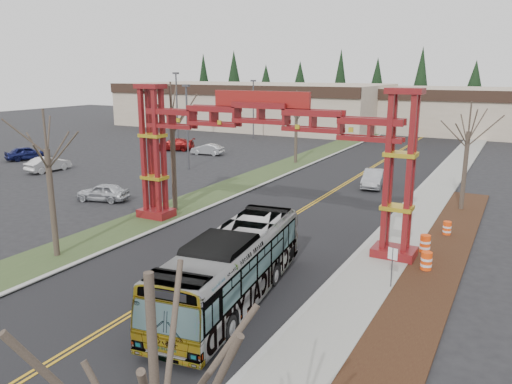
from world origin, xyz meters
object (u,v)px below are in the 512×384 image
Objects in this scene: gateway_arch at (261,137)px; silver_sedan at (373,178)px; bare_tree_right_far at (469,132)px; light_pole_far at (253,105)px; bare_tree_median_near at (47,150)px; light_pole_mid at (177,102)px; retail_building_west at (253,105)px; bare_tree_median_mid at (172,117)px; parked_car_mid_b at (27,153)px; barrel_south at (426,262)px; barrel_mid at (425,244)px; transit_bus at (232,267)px; light_pole_near at (187,121)px; street_sign at (392,260)px; parked_car_far_a at (207,149)px; parked_car_near_a at (103,192)px; bare_tree_median_far at (296,112)px; retail_building_east at (502,111)px; parked_car_near_b at (48,164)px; parked_car_mid_a at (174,144)px; barrel_north at (447,229)px.

gateway_arch reaches higher than silver_sedan.
light_pole_far reaches higher than bare_tree_right_far.
bare_tree_median_near is 44.36m from light_pole_mid.
bare_tree_median_mid reaches higher than retail_building_west.
parked_car_mid_b is 4.40× the size of barrel_south.
retail_building_west reaches higher than barrel_south.
bare_tree_right_far reaches higher than barrel_mid.
light_pole_far is (-24.39, 46.65, 3.32)m from transit_bus.
light_pole_near is at bearing 148.19° from barrel_south.
parked_car_mid_b is 2.25× the size of street_sign.
light_pole_mid is (-32.25, 39.05, 3.93)m from transit_bus.
barrel_south is (29.29, -24.44, -0.13)m from parked_car_far_a.
parked_car_near_a is at bearing -82.72° from light_pole_near.
barrel_south is (17.83, -3.13, -6.12)m from bare_tree_median_mid.
gateway_arch is at bearing -60.93° from retail_building_west.
bare_tree_median_far is at bearing 126.26° from barrel_south.
light_pole_far reaches higher than parked_car_far_a.
retail_building_east is 63.08m from barrel_south.
bare_tree_median_near reaches higher than retail_building_west.
silver_sedan is at bearing 107.56° from street_sign.
bare_tree_median_mid is at bearing 22.65° from parked_car_far_a.
parked_car_near_b is 0.58× the size of bare_tree_right_far.
retail_building_west is at bearing -84.94° from parked_car_near_b.
light_pole_near reaches higher than parked_car_mid_a.
bare_tree_median_near is at bearing -90.00° from bare_tree_median_far.
parked_car_near_a is (15.51, -52.37, -3.08)m from retail_building_west.
parked_car_near_a is 26.96m from bare_tree_right_far.
bare_tree_median_far reaches higher than transit_bus.
bare_tree_median_mid is 1.07× the size of light_pole_far.
parked_car_far_a is (-21.91, 7.31, -0.10)m from silver_sedan.
transit_bus is 16.03m from bare_tree_median_mid.
light_pole_near reaches higher than street_sign.
street_sign is (8.80, -3.97, -4.55)m from gateway_arch.
bare_tree_median_mid is 4.52× the size of street_sign.
retail_building_east is 39.33m from light_pole_far.
parked_car_far_a is at bearing -36.72° from light_pole_mid.
bare_tree_median_near is at bearing -165.59° from street_sign.
parked_car_mid_b is 0.58× the size of bare_tree_right_far.
parked_car_near_b is 14.37m from light_pole_near.
light_pole_mid is (-29.22, 30.67, -0.49)m from gateway_arch.
transit_bus is at bearing -50.67° from light_pole_near.
bare_tree_median_near is at bearing 171.99° from transit_bus.
light_pole_far reaches higher than street_sign.
gateway_arch is 12.50m from barrel_north.
gateway_arch is 4.02× the size of silver_sedan.
bare_tree_right_far is (18.00, 9.68, -1.04)m from bare_tree_median_mid.
gateway_arch is at bearing 102.35° from transit_bus.
bare_tree_median_mid reaches higher than parked_car_mid_b.
parked_car_mid_b reaches higher than silver_sedan.
street_sign is at bearing 28.16° from parked_car_mid_a.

